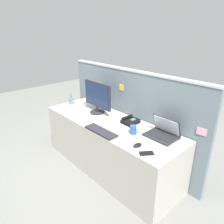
{
  "coord_description": "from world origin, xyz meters",
  "views": [
    {
      "loc": [
        1.87,
        -1.66,
        1.87
      ],
      "look_at": [
        0.0,
        0.05,
        0.85
      ],
      "focal_mm": 33.41,
      "sensor_mm": 36.0,
      "label": 1
    }
  ],
  "objects_px": {
    "cell_phone_black_slab": "(146,153)",
    "coffee_mug": "(133,130)",
    "pen_cup": "(71,101)",
    "cell_phone_white_slab": "(82,104)",
    "desk_phone": "(130,121)",
    "computer_mouse_right_hand": "(138,145)",
    "laptop": "(163,132)",
    "desktop_monitor": "(97,97)",
    "keyboard_main": "(101,131)"
  },
  "relations": [
    {
      "from": "desktop_monitor",
      "to": "pen_cup",
      "type": "relative_size",
      "value": 2.84
    },
    {
      "from": "desk_phone",
      "to": "cell_phone_white_slab",
      "type": "relative_size",
      "value": 1.46
    },
    {
      "from": "cell_phone_white_slab",
      "to": "coffee_mug",
      "type": "height_order",
      "value": "coffee_mug"
    },
    {
      "from": "laptop",
      "to": "cell_phone_black_slab",
      "type": "height_order",
      "value": "laptop"
    },
    {
      "from": "desk_phone",
      "to": "computer_mouse_right_hand",
      "type": "xyz_separation_m",
      "value": [
        0.45,
        -0.37,
        -0.01
      ]
    },
    {
      "from": "pen_cup",
      "to": "computer_mouse_right_hand",
      "type": "bearing_deg",
      "value": -7.1
    },
    {
      "from": "laptop",
      "to": "pen_cup",
      "type": "xyz_separation_m",
      "value": [
        -1.62,
        -0.19,
        0.0
      ]
    },
    {
      "from": "pen_cup",
      "to": "cell_phone_black_slab",
      "type": "relative_size",
      "value": 1.33
    },
    {
      "from": "desk_phone",
      "to": "computer_mouse_right_hand",
      "type": "height_order",
      "value": "desk_phone"
    },
    {
      "from": "laptop",
      "to": "desk_phone",
      "type": "distance_m",
      "value": 0.49
    },
    {
      "from": "desktop_monitor",
      "to": "keyboard_main",
      "type": "distance_m",
      "value": 0.66
    },
    {
      "from": "laptop",
      "to": "cell_phone_white_slab",
      "type": "relative_size",
      "value": 2.52
    },
    {
      "from": "desktop_monitor",
      "to": "coffee_mug",
      "type": "relative_size",
      "value": 4.84
    },
    {
      "from": "desk_phone",
      "to": "cell_phone_white_slab",
      "type": "bearing_deg",
      "value": -176.95
    },
    {
      "from": "pen_cup",
      "to": "cell_phone_white_slab",
      "type": "bearing_deg",
      "value": 39.5
    },
    {
      "from": "desktop_monitor",
      "to": "pen_cup",
      "type": "bearing_deg",
      "value": -171.29
    },
    {
      "from": "keyboard_main",
      "to": "cell_phone_white_slab",
      "type": "relative_size",
      "value": 3.3
    },
    {
      "from": "desk_phone",
      "to": "cell_phone_white_slab",
      "type": "height_order",
      "value": "desk_phone"
    },
    {
      "from": "keyboard_main",
      "to": "cell_phone_white_slab",
      "type": "bearing_deg",
      "value": 156.79
    },
    {
      "from": "computer_mouse_right_hand",
      "to": "cell_phone_black_slab",
      "type": "bearing_deg",
      "value": -6.9
    },
    {
      "from": "keyboard_main",
      "to": "laptop",
      "type": "bearing_deg",
      "value": 39.32
    },
    {
      "from": "desktop_monitor",
      "to": "cell_phone_white_slab",
      "type": "bearing_deg",
      "value": 176.08
    },
    {
      "from": "desk_phone",
      "to": "computer_mouse_right_hand",
      "type": "bearing_deg",
      "value": -39.28
    },
    {
      "from": "pen_cup",
      "to": "keyboard_main",
      "type": "bearing_deg",
      "value": -14.22
    },
    {
      "from": "laptop",
      "to": "pen_cup",
      "type": "bearing_deg",
      "value": -173.41
    },
    {
      "from": "cell_phone_white_slab",
      "to": "desk_phone",
      "type": "bearing_deg",
      "value": -0.85
    },
    {
      "from": "computer_mouse_right_hand",
      "to": "desk_phone",
      "type": "bearing_deg",
      "value": 147.95
    },
    {
      "from": "desk_phone",
      "to": "pen_cup",
      "type": "xyz_separation_m",
      "value": [
        -1.13,
        -0.17,
        0.02
      ]
    },
    {
      "from": "pen_cup",
      "to": "coffee_mug",
      "type": "bearing_deg",
      "value": -0.87
    },
    {
      "from": "desk_phone",
      "to": "cell_phone_white_slab",
      "type": "distance_m",
      "value": 0.99
    },
    {
      "from": "laptop",
      "to": "cell_phone_black_slab",
      "type": "relative_size",
      "value": 2.44
    },
    {
      "from": "pen_cup",
      "to": "cell_phone_white_slab",
      "type": "relative_size",
      "value": 1.38
    },
    {
      "from": "keyboard_main",
      "to": "coffee_mug",
      "type": "distance_m",
      "value": 0.38
    },
    {
      "from": "laptop",
      "to": "keyboard_main",
      "type": "distance_m",
      "value": 0.72
    },
    {
      "from": "laptop",
      "to": "computer_mouse_right_hand",
      "type": "xyz_separation_m",
      "value": [
        -0.04,
        -0.38,
        -0.04
      ]
    },
    {
      "from": "pen_cup",
      "to": "cell_phone_white_slab",
      "type": "xyz_separation_m",
      "value": [
        0.14,
        0.12,
        -0.05
      ]
    },
    {
      "from": "keyboard_main",
      "to": "computer_mouse_right_hand",
      "type": "xyz_separation_m",
      "value": [
        0.51,
        0.08,
        0.01
      ]
    },
    {
      "from": "desk_phone",
      "to": "cell_phone_black_slab",
      "type": "height_order",
      "value": "desk_phone"
    },
    {
      "from": "desktop_monitor",
      "to": "computer_mouse_right_hand",
      "type": "relative_size",
      "value": 5.35
    },
    {
      "from": "cell_phone_black_slab",
      "to": "coffee_mug",
      "type": "distance_m",
      "value": 0.43
    },
    {
      "from": "desk_phone",
      "to": "coffee_mug",
      "type": "height_order",
      "value": "coffee_mug"
    },
    {
      "from": "keyboard_main",
      "to": "cell_phone_white_slab",
      "type": "distance_m",
      "value": 1.01
    },
    {
      "from": "laptop",
      "to": "cell_phone_white_slab",
      "type": "xyz_separation_m",
      "value": [
        -1.48,
        -0.07,
        -0.05
      ]
    },
    {
      "from": "desktop_monitor",
      "to": "laptop",
      "type": "bearing_deg",
      "value": 5.43
    },
    {
      "from": "keyboard_main",
      "to": "pen_cup",
      "type": "bearing_deg",
      "value": 165.19
    },
    {
      "from": "desktop_monitor",
      "to": "pen_cup",
      "type": "distance_m",
      "value": 0.61
    },
    {
      "from": "cell_phone_black_slab",
      "to": "cell_phone_white_slab",
      "type": "bearing_deg",
      "value": -156.86
    },
    {
      "from": "desk_phone",
      "to": "cell_phone_black_slab",
      "type": "xyz_separation_m",
      "value": [
        0.6,
        -0.4,
        -0.03
      ]
    },
    {
      "from": "desktop_monitor",
      "to": "coffee_mug",
      "type": "bearing_deg",
      "value": -7.78
    },
    {
      "from": "desktop_monitor",
      "to": "coffee_mug",
      "type": "distance_m",
      "value": 0.82
    }
  ]
}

